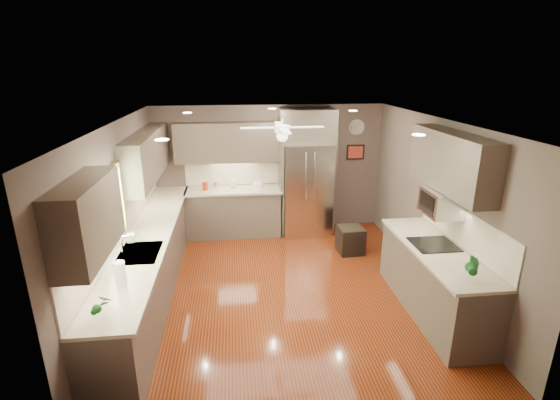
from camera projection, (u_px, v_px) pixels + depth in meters
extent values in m
plane|color=#451509|center=(284.00, 288.00, 6.13)|extent=(5.00, 5.00, 0.00)
plane|color=white|center=(285.00, 122.00, 5.35)|extent=(5.00, 5.00, 0.00)
plane|color=brown|center=(269.00, 169.00, 8.10)|extent=(4.50, 0.00, 4.50)
plane|color=brown|center=(322.00, 311.00, 3.38)|extent=(4.50, 0.00, 4.50)
plane|color=brown|center=(120.00, 217.00, 5.50)|extent=(0.00, 5.00, 5.00)
plane|color=brown|center=(436.00, 205.00, 5.98)|extent=(0.00, 5.00, 5.00)
cylinder|color=maroon|center=(205.00, 186.00, 7.73)|extent=(0.11, 0.11, 0.16)
cylinder|color=silver|center=(216.00, 185.00, 7.82)|extent=(0.09, 0.09, 0.12)
cylinder|color=beige|center=(233.00, 184.00, 7.86)|extent=(0.13, 0.13, 0.17)
imported|color=white|center=(131.00, 237.00, 5.37)|extent=(0.11, 0.11, 0.21)
imported|color=#18551F|center=(102.00, 304.00, 3.78)|extent=(0.17, 0.13, 0.29)
imported|color=#18551F|center=(473.00, 266.00, 4.47)|extent=(0.21, 0.19, 0.31)
imported|color=beige|center=(258.00, 186.00, 7.90)|extent=(0.25, 0.25, 0.05)
cube|color=#4C4337|center=(151.00, 264.00, 5.92)|extent=(0.60, 4.70, 0.90)
cube|color=beige|center=(149.00, 234.00, 5.77)|extent=(0.65, 4.70, 0.04)
cube|color=beige|center=(124.00, 217.00, 5.65)|extent=(0.02, 4.70, 0.50)
cube|color=#4C4337|center=(234.00, 213.00, 7.99)|extent=(1.85, 0.60, 0.90)
cube|color=beige|center=(233.00, 190.00, 7.83)|extent=(1.85, 0.65, 0.04)
cube|color=beige|center=(233.00, 172.00, 8.02)|extent=(1.85, 0.02, 0.50)
cube|color=#4C4337|center=(87.00, 219.00, 3.82)|extent=(0.33, 1.20, 0.75)
cube|color=#4C4337|center=(147.00, 155.00, 6.56)|extent=(0.33, 2.40, 0.75)
cube|color=#4C4337|center=(232.00, 142.00, 7.68)|extent=(2.15, 0.33, 0.75)
cube|color=#4C4337|center=(451.00, 162.00, 5.20)|extent=(0.33, 1.70, 0.75)
cube|color=#BFF2B2|center=(108.00, 208.00, 4.93)|extent=(0.01, 1.00, 0.80)
cube|color=olive|center=(105.00, 174.00, 4.80)|extent=(0.05, 1.12, 0.06)
cube|color=olive|center=(115.00, 241.00, 5.07)|extent=(0.05, 1.12, 0.06)
cube|color=olive|center=(96.00, 224.00, 4.43)|extent=(0.05, 0.06, 0.80)
cube|color=olive|center=(121.00, 195.00, 5.43)|extent=(0.05, 0.06, 0.80)
cube|color=silver|center=(139.00, 254.00, 5.16)|extent=(0.50, 0.70, 0.03)
cube|color=#262626|center=(140.00, 256.00, 5.17)|extent=(0.44, 0.62, 0.05)
cylinder|color=silver|center=(122.00, 245.00, 5.10)|extent=(0.02, 0.02, 0.24)
cylinder|color=silver|center=(126.00, 236.00, 5.07)|extent=(0.16, 0.02, 0.02)
cube|color=silver|center=(306.00, 189.00, 7.94)|extent=(0.92, 0.72, 1.82)
cube|color=black|center=(309.00, 207.00, 7.70)|extent=(0.88, 0.02, 0.02)
cube|color=black|center=(310.00, 177.00, 7.51)|extent=(0.01, 0.02, 1.00)
cylinder|color=silver|center=(306.00, 177.00, 7.47)|extent=(0.02, 0.02, 0.90)
cylinder|color=silver|center=(315.00, 177.00, 7.48)|extent=(0.02, 0.02, 0.90)
cube|color=#4C4337|center=(307.00, 126.00, 7.61)|extent=(1.04, 0.60, 0.63)
cube|color=#4C4337|center=(281.00, 189.00, 7.94)|extent=(0.06, 0.60, 1.82)
cube|color=#4C4337|center=(331.00, 187.00, 8.05)|extent=(0.06, 0.60, 1.82)
cube|color=#4C4337|center=(434.00, 281.00, 5.44)|extent=(0.65, 2.20, 0.90)
cube|color=beige|center=(437.00, 249.00, 5.29)|extent=(0.70, 2.20, 0.04)
cube|color=beige|center=(464.00, 228.00, 5.24)|extent=(0.02, 2.20, 0.50)
cube|color=black|center=(434.00, 244.00, 5.38)|extent=(0.56, 0.52, 0.01)
cube|color=silver|center=(442.00, 202.00, 5.37)|extent=(0.42, 0.55, 0.34)
cube|color=black|center=(427.00, 203.00, 5.34)|extent=(0.02, 0.40, 0.26)
cylinder|color=white|center=(282.00, 122.00, 5.64)|extent=(0.03, 0.03, 0.08)
cylinder|color=white|center=(282.00, 129.00, 5.67)|extent=(0.22, 0.22, 0.10)
sphere|color=white|center=(282.00, 136.00, 5.70)|extent=(0.16, 0.16, 0.16)
cube|color=white|center=(307.00, 127.00, 5.70)|extent=(0.48, 0.11, 0.01)
cube|color=white|center=(280.00, 124.00, 6.00)|extent=(0.11, 0.48, 0.01)
cube|color=white|center=(257.00, 128.00, 5.63)|extent=(0.48, 0.11, 0.01)
cube|color=white|center=(285.00, 131.00, 5.34)|extent=(0.11, 0.48, 0.01)
cylinder|color=white|center=(187.00, 113.00, 6.42)|extent=(0.14, 0.14, 0.01)
cylinder|color=white|center=(353.00, 111.00, 6.71)|extent=(0.14, 0.14, 0.01)
cylinder|color=white|center=(162.00, 140.00, 4.07)|extent=(0.14, 0.14, 0.01)
cylinder|color=white|center=(419.00, 135.00, 4.36)|extent=(0.14, 0.14, 0.01)
cylinder|color=white|center=(272.00, 109.00, 7.05)|extent=(0.14, 0.14, 0.01)
cylinder|color=white|center=(357.00, 127.00, 8.02)|extent=(0.30, 0.03, 0.30)
cylinder|color=silver|center=(357.00, 127.00, 8.01)|extent=(0.29, 0.00, 0.29)
cube|color=black|center=(355.00, 152.00, 8.17)|extent=(0.36, 0.03, 0.30)
cube|color=#AD3022|center=(356.00, 152.00, 8.16)|extent=(0.30, 0.01, 0.24)
cube|color=black|center=(350.00, 240.00, 7.27)|extent=(0.45, 0.45, 0.49)
cube|color=black|center=(351.00, 228.00, 7.19)|extent=(0.43, 0.43, 0.03)
cylinder|color=white|center=(120.00, 274.00, 4.34)|extent=(0.12, 0.12, 0.28)
cylinder|color=silver|center=(120.00, 273.00, 4.34)|extent=(0.02, 0.02, 0.30)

